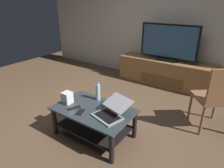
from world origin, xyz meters
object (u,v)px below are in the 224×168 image
media_cabinet (165,73)px  television (168,43)px  water_bottle_near (98,92)px  tv_remote (74,108)px  router_box (67,98)px  coffee_table (94,118)px  dining_chair (217,96)px  laptop (112,111)px  cell_phone (80,112)px

media_cabinet → television: television is taller
water_bottle_near → tv_remote: (-0.10, -0.36, -0.11)m
router_box → water_bottle_near: 0.42m
coffee_table → media_cabinet: bearing=85.7°
coffee_table → dining_chair: 1.63m
laptop → media_cabinet: bearing=92.9°
tv_remote → router_box: bearing=-167.7°
media_cabinet → water_bottle_near: bearing=-97.9°
media_cabinet → laptop: laptop is taller
coffee_table → dining_chair: bearing=38.7°
water_bottle_near → cell_phone: 0.40m
dining_chair → router_box: dining_chair is taller
laptop → cell_phone: 0.39m
cell_phone → water_bottle_near: bearing=75.1°
water_bottle_near → tv_remote: 0.39m
water_bottle_near → television: bearing=82.0°
router_box → cell_phone: (0.30, -0.08, -0.07)m
tv_remote → laptop: bearing=45.2°
television → water_bottle_near: size_ratio=4.54×
television → coffee_table: bearing=-94.3°
laptop → cell_phone: size_ratio=3.42×
coffee_table → television: television is taller
laptop → router_box: bearing=-172.8°
dining_chair → cell_phone: (-1.34, -1.16, -0.11)m
laptop → cell_phone: bearing=-155.5°
television → dining_chair: size_ratio=1.22×
water_bottle_near → cell_phone: water_bottle_near is taller
water_bottle_near → tv_remote: bearing=-105.8°
water_bottle_near → router_box: bearing=-132.0°
dining_chair → tv_remote: bearing=-142.2°
coffee_table → television: size_ratio=0.88×
laptop → tv_remote: (-0.48, -0.14, -0.05)m
coffee_table → cell_phone: bearing=-117.7°
media_cabinet → router_box: router_box is taller
media_cabinet → tv_remote: (-0.37, -2.31, 0.15)m
laptop → tv_remote: laptop is taller
dining_chair → television: bearing=133.3°
coffee_table → tv_remote: bearing=-148.3°
media_cabinet → router_box: size_ratio=12.68×
dining_chair → water_bottle_near: bearing=-150.5°
router_box → cell_phone: bearing=-14.6°
coffee_table → television: 2.25m
water_bottle_near → tv_remote: size_ratio=1.58×
laptop → cell_phone: laptop is taller
television → cell_phone: size_ratio=8.20×
television → laptop: size_ratio=2.40×
television → laptop: (0.11, -2.16, -0.42)m
dining_chair → water_bottle_near: size_ratio=3.71×
router_box → television: bearing=76.2°
media_cabinet → tv_remote: media_cabinet is taller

